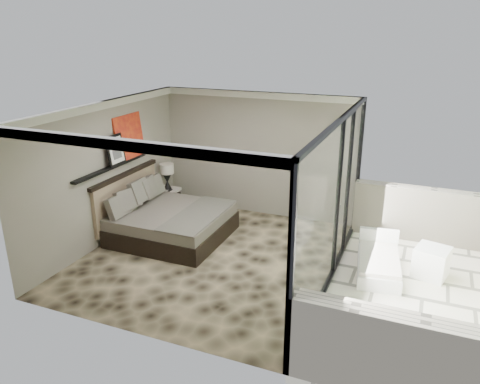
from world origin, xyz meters
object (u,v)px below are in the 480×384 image
at_px(bed, 168,220).
at_px(nightstand, 169,201).
at_px(ottoman, 431,262).
at_px(lounger, 379,263).
at_px(table_lamp, 167,173).

distance_m(bed, nightstand, 1.52).
distance_m(bed, ottoman, 5.07).
height_order(bed, lounger, bed).
bearing_deg(lounger, table_lamp, 158.26).
relative_size(bed, lounger, 1.45).
distance_m(bed, lounger, 4.21).
relative_size(nightstand, table_lamp, 0.76).
xyz_separation_m(ottoman, lounger, (-0.85, -0.19, -0.09)).
xyz_separation_m(nightstand, table_lamp, (-0.02, 0.02, 0.68)).
height_order(nightstand, ottoman, ottoman).
bearing_deg(ottoman, nightstand, 170.35).
height_order(bed, table_lamp, bed).
xyz_separation_m(table_lamp, lounger, (4.99, -1.20, -0.73)).
relative_size(nightstand, lounger, 0.31).
xyz_separation_m(table_lamp, ottoman, (5.84, -1.01, -0.64)).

